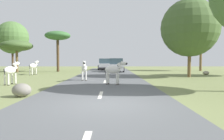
% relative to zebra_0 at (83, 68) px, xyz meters
% --- Properties ---
extents(ground_plane, '(90.00, 90.00, 0.00)m').
position_rel_zebra_0_xyz_m(ground_plane, '(1.91, -8.90, -0.96)').
color(ground_plane, olive).
extents(road, '(6.00, 64.00, 0.05)m').
position_rel_zebra_0_xyz_m(road, '(1.60, -8.90, -0.94)').
color(road, '#56595B').
rests_on(road, ground_plane).
extents(lane_markings, '(0.16, 56.00, 0.01)m').
position_rel_zebra_0_xyz_m(lane_markings, '(1.60, -9.90, -0.91)').
color(lane_markings, silver).
rests_on(lane_markings, road).
extents(zebra_0, '(0.54, 1.62, 1.53)m').
position_rel_zebra_0_xyz_m(zebra_0, '(0.00, 0.00, 0.00)').
color(zebra_0, silver).
rests_on(zebra_0, road).
extents(zebra_1, '(1.51, 0.90, 1.52)m').
position_rel_zebra_0_xyz_m(zebra_1, '(2.22, -2.77, -0.01)').
color(zebra_1, silver).
rests_on(zebra_1, road).
extents(zebra_2, '(0.64, 1.62, 1.54)m').
position_rel_zebra_0_xyz_m(zebra_2, '(-4.45, -2.41, -0.04)').
color(zebra_2, silver).
rests_on(zebra_2, ground_plane).
extents(zebra_3, '(0.76, 1.62, 1.57)m').
position_rel_zebra_0_xyz_m(zebra_3, '(-6.28, 6.83, -0.02)').
color(zebra_3, silver).
rests_on(zebra_3, ground_plane).
extents(car_0, '(2.20, 4.43, 1.74)m').
position_rel_zebra_0_xyz_m(car_0, '(0.93, 17.54, -0.11)').
color(car_0, silver).
rests_on(car_0, road).
extents(car_1, '(2.06, 4.36, 1.74)m').
position_rel_zebra_0_xyz_m(car_1, '(2.66, 12.13, -0.11)').
color(car_1, silver).
rests_on(car_1, road).
extents(tree_0, '(5.27, 5.27, 7.15)m').
position_rel_zebra_0_xyz_m(tree_0, '(9.22, 3.59, 3.56)').
color(tree_0, brown).
rests_on(tree_0, ground_plane).
extents(tree_1, '(4.04, 4.04, 4.12)m').
position_rel_zebra_0_xyz_m(tree_1, '(-10.22, 11.87, 2.43)').
color(tree_1, brown).
rests_on(tree_1, ground_plane).
extents(tree_5, '(5.19, 5.19, 7.78)m').
position_rel_zebra_0_xyz_m(tree_5, '(-14.05, 19.14, 4.21)').
color(tree_5, '#4C3823').
rests_on(tree_5, ground_plane).
extents(tree_6, '(3.97, 3.97, 7.31)m').
position_rel_zebra_0_xyz_m(tree_6, '(14.88, 15.04, 4.34)').
color(tree_6, brown).
rests_on(tree_6, ground_plane).
extents(tree_7, '(3.40, 3.40, 5.42)m').
position_rel_zebra_0_xyz_m(tree_7, '(-5.16, 12.89, 3.77)').
color(tree_7, '#4C3823').
rests_on(tree_7, ground_plane).
extents(rock_0, '(0.81, 0.74, 0.59)m').
position_rel_zebra_0_xyz_m(rock_0, '(-1.83, -7.13, -0.67)').
color(rock_0, gray).
rests_on(rock_0, ground_plane).
extents(rock_2, '(0.68, 0.62, 0.42)m').
position_rel_zebra_0_xyz_m(rock_2, '(12.08, 6.62, -0.75)').
color(rock_2, '#A89E8C').
rests_on(rock_2, ground_plane).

